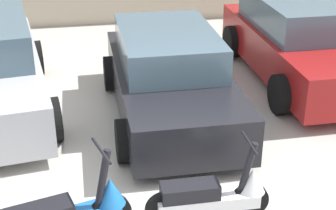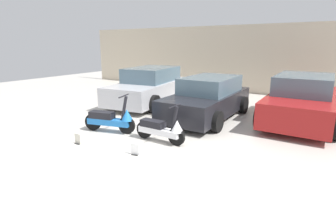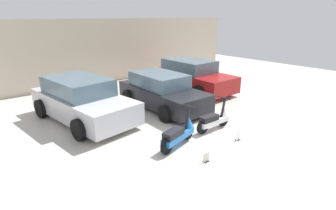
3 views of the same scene
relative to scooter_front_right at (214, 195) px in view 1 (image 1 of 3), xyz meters
The scene contains 3 objects.
scooter_front_right is the anchor object (origin of this frame).
car_rear_center 2.79m from the scooter_front_right, 89.72° to the left, with size 1.94×3.98×1.35m.
car_rear_right 4.76m from the scooter_front_right, 55.10° to the left, with size 2.11×4.33×1.47m.
Camera 1 is at (-0.76, -4.06, 3.75)m, focal length 55.00 mm.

